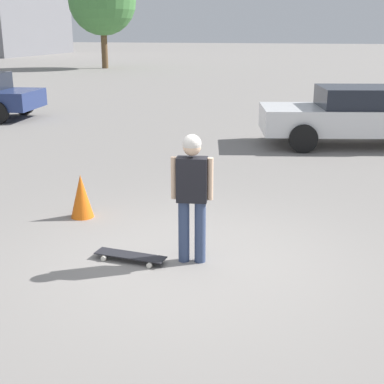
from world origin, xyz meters
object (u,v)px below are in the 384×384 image
skateboard (130,256)px  traffic_cone (81,196)px  person (192,189)px  car_parked_near (358,115)px

skateboard → traffic_cone: size_ratio=1.38×
person → traffic_cone: size_ratio=2.38×
traffic_cone → person: bearing=149.7°
car_parked_near → traffic_cone: 7.86m
skateboard → car_parked_near: 8.50m
car_parked_near → traffic_cone: bearing=44.6°
skateboard → car_parked_near: (-3.02, -7.92, 0.69)m
person → traffic_cone: 2.42m
person → traffic_cone: person is taller
car_parked_near → skateboard: bearing=56.9°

